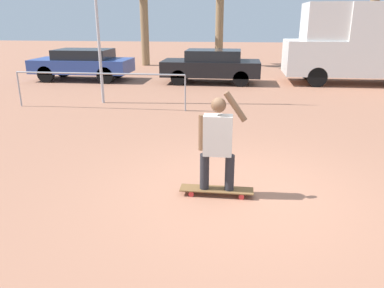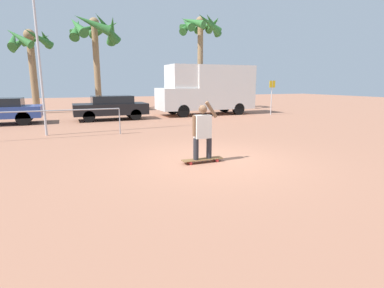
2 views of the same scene
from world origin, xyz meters
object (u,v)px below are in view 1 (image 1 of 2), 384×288
skateboard (217,190)px  parked_car_blue (83,63)px  parked_car_black (212,65)px  person_skateboarder (218,139)px  camper_van (371,41)px

skateboard → parked_car_blue: parked_car_blue is taller
skateboard → parked_car_black: bearing=94.7°
skateboard → parked_car_black: size_ratio=0.28×
person_skateboarder → parked_car_blue: size_ratio=0.36×
skateboard → parked_car_black: 10.66m
person_skateboarder → camper_van: camper_van is taller
person_skateboarder → camper_van: (5.49, 11.12, 0.82)m
parked_car_blue → skateboard: bearing=-58.6°
parked_car_black → camper_van: bearing=4.6°
person_skateboarder → parked_car_blue: (-6.51, 10.67, -0.16)m
camper_van → parked_car_blue: (-12.00, -0.45, -0.98)m
camper_van → parked_car_blue: camper_van is taller
camper_van → parked_car_black: (-6.36, -0.51, -0.99)m
camper_van → parked_car_black: camper_van is taller
camper_van → parked_car_blue: bearing=-177.9°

